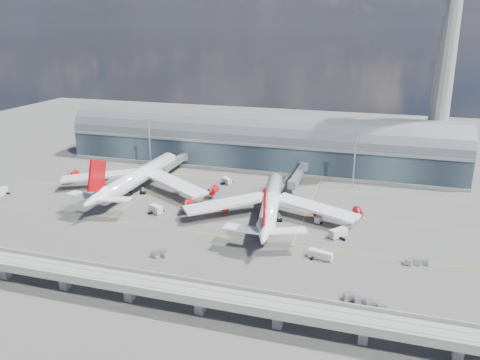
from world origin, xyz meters
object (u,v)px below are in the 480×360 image
(control_tower, at_px, (445,67))
(service_truck_1, at_px, (156,209))
(cargo_train_2, at_px, (417,262))
(service_truck_4, at_px, (319,219))
(floodlight_mast_left, at_px, (150,142))
(cargo_train_1, at_px, (364,302))
(service_truck_3, at_px, (338,233))
(service_truck_2, at_px, (321,255))
(cargo_train_0, at_px, (160,254))
(airliner_left, at_px, (137,178))
(service_truck_0, at_px, (1,192))
(service_truck_5, at_px, (227,181))
(floodlight_mast_right, at_px, (355,158))
(airliner_right, at_px, (271,204))

(control_tower, height_order, service_truck_1, control_tower)
(cargo_train_2, bearing_deg, service_truck_4, 72.48)
(floodlight_mast_left, xyz_separation_m, cargo_train_1, (109.63, -94.53, -12.63))
(service_truck_4, xyz_separation_m, cargo_train_1, (18.76, -50.95, -0.28))
(service_truck_3, xyz_separation_m, service_truck_4, (-8.22, 11.21, -0.35))
(cargo_train_2, bearing_deg, service_truck_2, 117.90)
(cargo_train_0, bearing_deg, control_tower, -16.37)
(airliner_left, relative_size, service_truck_4, 16.14)
(service_truck_2, bearing_deg, cargo_train_0, 118.36)
(service_truck_0, height_order, service_truck_1, service_truck_1)
(control_tower, height_order, service_truck_5, control_tower)
(floodlight_mast_right, relative_size, cargo_train_2, 3.26)
(control_tower, bearing_deg, cargo_train_1, -101.70)
(control_tower, xyz_separation_m, service_truck_1, (-105.57, -81.31, -49.97))
(service_truck_2, relative_size, service_truck_3, 1.17)
(floodlight_mast_right, distance_m, cargo_train_0, 101.43)
(service_truck_5, bearing_deg, airliner_right, -99.25)
(service_truck_0, relative_size, cargo_train_1, 0.71)
(service_truck_4, distance_m, cargo_train_2, 40.79)
(floodlight_mast_left, relative_size, cargo_train_1, 2.23)
(service_truck_1, xyz_separation_m, service_truck_4, (61.43, 9.74, -0.38))
(service_truck_3, relative_size, cargo_train_2, 0.84)
(airliner_left, height_order, service_truck_1, airliner_left)
(service_truck_3, xyz_separation_m, cargo_train_1, (10.54, -39.74, -0.63))
(service_truck_3, bearing_deg, service_truck_0, -139.61)
(floodlight_mast_left, xyz_separation_m, cargo_train_2, (123.91, -67.49, -12.73))
(service_truck_0, height_order, service_truck_3, service_truck_0)
(service_truck_0, bearing_deg, cargo_train_1, -29.77)
(airliner_left, relative_size, cargo_train_2, 9.65)
(airliner_right, height_order, service_truck_1, airliner_right)
(airliner_left, xyz_separation_m, service_truck_4, (80.15, -10.11, -5.35))
(floodlight_mast_left, distance_m, cargo_train_2, 141.67)
(service_truck_4, relative_size, cargo_train_1, 0.41)
(service_truck_3, relative_size, service_truck_4, 1.41)
(service_truck_1, bearing_deg, service_truck_5, 9.79)
(service_truck_1, distance_m, cargo_train_1, 90.17)
(service_truck_1, height_order, service_truck_5, service_truck_1)
(service_truck_1, distance_m, service_truck_3, 69.67)
(airliner_left, height_order, service_truck_0, airliner_left)
(floodlight_mast_left, distance_m, cargo_train_1, 145.30)
(floodlight_mast_left, distance_m, service_truck_5, 47.56)
(service_truck_2, bearing_deg, service_truck_4, 22.11)
(floodlight_mast_left, xyz_separation_m, service_truck_1, (29.43, -53.31, -11.97))
(floodlight_mast_right, bearing_deg, service_truck_3, -90.95)
(airliner_right, relative_size, service_truck_4, 15.02)
(airliner_right, bearing_deg, cargo_train_1, -62.50)
(control_tower, xyz_separation_m, service_truck_5, (-90.56, -39.76, -50.23))
(service_truck_4, bearing_deg, service_truck_0, -162.98)
(service_truck_2, xyz_separation_m, cargo_train_0, (-48.60, -13.09, -0.45))
(floodlight_mast_left, xyz_separation_m, airliner_left, (10.71, -33.46, -7.00))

